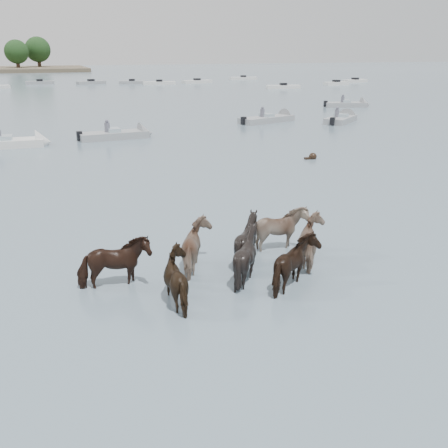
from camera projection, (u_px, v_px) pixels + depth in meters
name	position (u px, v px, depth m)	size (l,w,h in m)	color
ground	(318.00, 284.00, 13.15)	(400.00, 400.00, 0.00)	#4A5D6B
pony_herd	(237.00, 253.00, 13.64)	(7.19, 3.75, 1.59)	black
swimming_pony	(312.00, 157.00, 28.19)	(0.72, 0.44, 0.44)	black
motorboat_a	(19.00, 143.00, 31.73)	(5.10, 1.82, 1.92)	silver
motorboat_b	(124.00, 135.00, 34.81)	(5.27, 1.99, 1.92)	gray
motorboat_c	(273.00, 119.00, 42.77)	(5.74, 3.21, 1.92)	gray
motorboat_d	(343.00, 119.00, 42.78)	(4.58, 4.14, 1.92)	gray
motorboat_e	(352.00, 105.00, 53.77)	(5.06, 2.92, 1.92)	gray
distant_flotilla	(68.00, 86.00, 79.94)	(107.57, 29.01, 0.93)	silver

